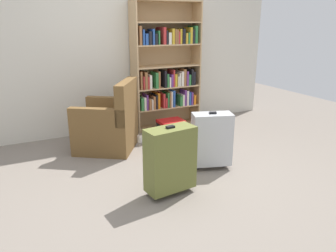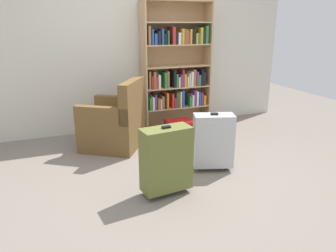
{
  "view_description": "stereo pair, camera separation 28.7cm",
  "coord_description": "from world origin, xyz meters",
  "px_view_note": "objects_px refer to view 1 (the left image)",
  "views": [
    {
      "loc": [
        -1.45,
        -2.82,
        1.6
      ],
      "look_at": [
        -0.02,
        0.13,
        0.55
      ],
      "focal_mm": 35.0,
      "sensor_mm": 36.0,
      "label": 1
    },
    {
      "loc": [
        -1.19,
        -2.93,
        1.6
      ],
      "look_at": [
        -0.02,
        0.13,
        0.55
      ],
      "focal_mm": 35.0,
      "sensor_mm": 36.0,
      "label": 2
    }
  ],
  "objects_px": {
    "bookshelf": "(166,68)",
    "storage_box": "(171,127)",
    "mug": "(140,139)",
    "suitcase_silver": "(212,139)",
    "armchair": "(109,125)",
    "suitcase_olive": "(170,159)"
  },
  "relations": [
    {
      "from": "bookshelf",
      "to": "storage_box",
      "type": "bearing_deg",
      "value": -104.49
    },
    {
      "from": "mug",
      "to": "storage_box",
      "type": "bearing_deg",
      "value": 12.91
    },
    {
      "from": "bookshelf",
      "to": "mug",
      "type": "relative_size",
      "value": 15.75
    },
    {
      "from": "storage_box",
      "to": "suitcase_silver",
      "type": "relative_size",
      "value": 0.56
    },
    {
      "from": "bookshelf",
      "to": "mug",
      "type": "height_order",
      "value": "bookshelf"
    },
    {
      "from": "bookshelf",
      "to": "armchair",
      "type": "distance_m",
      "value": 1.35
    },
    {
      "from": "storage_box",
      "to": "suitcase_silver",
      "type": "xyz_separation_m",
      "value": [
        -0.11,
        -1.25,
        0.23
      ]
    },
    {
      "from": "storage_box",
      "to": "suitcase_silver",
      "type": "height_order",
      "value": "suitcase_silver"
    },
    {
      "from": "bookshelf",
      "to": "mug",
      "type": "xyz_separation_m",
      "value": [
        -0.65,
        -0.51,
        -0.87
      ]
    },
    {
      "from": "bookshelf",
      "to": "mug",
      "type": "distance_m",
      "value": 1.2
    },
    {
      "from": "mug",
      "to": "suitcase_silver",
      "type": "bearing_deg",
      "value": -68.93
    },
    {
      "from": "mug",
      "to": "storage_box",
      "type": "xyz_separation_m",
      "value": [
        0.55,
        0.13,
        0.06
      ]
    },
    {
      "from": "bookshelf",
      "to": "armchair",
      "type": "bearing_deg",
      "value": -152.9
    },
    {
      "from": "armchair",
      "to": "storage_box",
      "type": "xyz_separation_m",
      "value": [
        0.98,
        0.17,
        -0.2
      ]
    },
    {
      "from": "mug",
      "to": "suitcase_olive",
      "type": "height_order",
      "value": "suitcase_olive"
    },
    {
      "from": "armchair",
      "to": "storage_box",
      "type": "relative_size",
      "value": 2.64
    },
    {
      "from": "armchair",
      "to": "mug",
      "type": "relative_size",
      "value": 8.07
    },
    {
      "from": "bookshelf",
      "to": "armchair",
      "type": "relative_size",
      "value": 1.95
    },
    {
      "from": "storage_box",
      "to": "suitcase_silver",
      "type": "bearing_deg",
      "value": -95.19
    },
    {
      "from": "bookshelf",
      "to": "suitcase_silver",
      "type": "distance_m",
      "value": 1.75
    },
    {
      "from": "suitcase_silver",
      "to": "storage_box",
      "type": "bearing_deg",
      "value": 84.81
    },
    {
      "from": "storage_box",
      "to": "suitcase_silver",
      "type": "distance_m",
      "value": 1.28
    }
  ]
}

